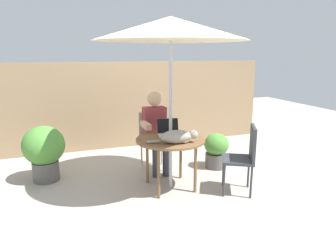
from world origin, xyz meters
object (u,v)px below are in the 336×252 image
chair_occupied (153,135)px  chair_empty (245,154)px  patio_table (171,143)px  laptop (168,130)px  potted_plant_near_fence (216,150)px  cat (178,137)px  person_seated (156,127)px  potted_plant_by_chair (44,150)px  patio_umbrella (171,29)px

chair_occupied → chair_empty: (0.85, -1.26, 0.00)m
patio_table → laptop: bearing=77.5°
chair_empty → potted_plant_near_fence: chair_empty is taller
chair_empty → laptop: size_ratio=2.76×
cat → potted_plant_near_fence: 1.27m
person_seated → cat: bearing=-89.1°
chair_empty → potted_plant_by_chair: chair_empty is taller
person_seated → potted_plant_by_chair: bearing=172.7°
patio_umbrella → cat: size_ratio=3.52×
patio_table → potted_plant_near_fence: size_ratio=1.63×
person_seated → potted_plant_near_fence: bearing=-10.1°
cat → person_seated: bearing=90.9°
patio_table → cat: (0.01, -0.23, 0.15)m
patio_table → chair_occupied: 0.81m
patio_umbrella → potted_plant_by_chair: 2.45m
chair_occupied → potted_plant_near_fence: bearing=-18.9°
chair_occupied → patio_umbrella: bearing=-90.0°
laptop → patio_table: bearing=-102.5°
potted_plant_by_chair → chair_empty: bearing=-28.0°
chair_occupied → chair_empty: 1.53m
chair_occupied → person_seated: 0.23m
patio_table → chair_empty: 0.98m
chair_occupied → potted_plant_near_fence: chair_occupied is taller
person_seated → potted_plant_near_fence: size_ratio=2.21×
chair_empty → person_seated: (-0.85, 1.11, 0.17)m
cat → chair_occupied: bearing=90.8°
patio_umbrella → potted_plant_near_fence: size_ratio=3.97×
chair_empty → patio_umbrella: bearing=151.5°
patio_table → cat: 0.28m
cat → laptop: bearing=85.9°
cat → potted_plant_near_fence: (0.94, 0.70, -0.49)m
person_seated → potted_plant_near_fence: 1.06m
potted_plant_near_fence → laptop: bearing=-164.0°
person_seated → cat: (0.01, -0.87, 0.08)m
person_seated → cat: size_ratio=1.95×
chair_occupied → person_seated: person_seated is taller
chair_empty → laptop: (-0.81, 0.67, 0.22)m
cat → potted_plant_by_chair: (-1.63, 1.08, -0.32)m
patio_umbrella → laptop: 1.35m
person_seated → potted_plant_by_chair: 1.65m
chair_empty → person_seated: bearing=127.7°
patio_umbrella → potted_plant_by_chair: patio_umbrella is taller
chair_occupied → laptop: 0.63m
potted_plant_near_fence → person_seated: bearing=169.9°
chair_occupied → chair_empty: same height
patio_table → laptop: (0.05, 0.21, 0.13)m
person_seated → patio_table: bearing=-90.0°
patio_umbrella → chair_empty: size_ratio=2.47×
cat → patio_umbrella: bearing=93.6°
patio_table → chair_empty: bearing=-28.5°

